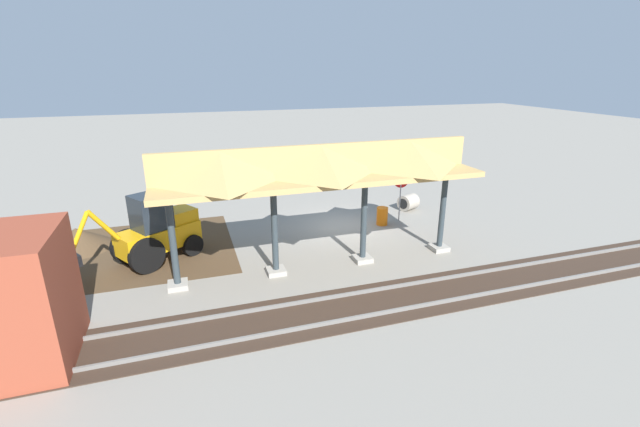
{
  "coord_description": "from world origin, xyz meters",
  "views": [
    {
      "loc": [
        7.21,
        18.69,
        7.56
      ],
      "look_at": [
        1.86,
        2.27,
        1.6
      ],
      "focal_mm": 24.0,
      "sensor_mm": 36.0,
      "label": 1
    }
  ],
  "objects": [
    {
      "name": "ground_plane",
      "position": [
        0.0,
        0.0,
        0.0
      ],
      "size": [
        120.0,
        120.0,
        0.0
      ],
      "primitive_type": "plane",
      "color": "gray"
    },
    {
      "name": "dirt_work_zone",
      "position": [
        10.21,
        0.14,
        0.0
      ],
      "size": [
        9.5,
        7.0,
        0.01
      ],
      "primitive_type": "cube",
      "color": "#4C3823",
      "rests_on": "ground"
    },
    {
      "name": "platform_canopy",
      "position": [
        2.42,
        4.08,
        4.16
      ],
      "size": [
        12.02,
        3.2,
        4.9
      ],
      "color": "#9E998E",
      "rests_on": "ground"
    },
    {
      "name": "rail_tracks",
      "position": [
        0.0,
        7.29,
        0.03
      ],
      "size": [
        60.0,
        2.58,
        0.15
      ],
      "color": "slate",
      "rests_on": "ground"
    },
    {
      "name": "stop_sign",
      "position": [
        -3.09,
        0.22,
        1.83
      ],
      "size": [
        0.74,
        0.21,
        2.53
      ],
      "color": "gray",
      "rests_on": "ground"
    },
    {
      "name": "backhoe",
      "position": [
        8.58,
        1.41,
        1.26
      ],
      "size": [
        5.09,
        3.82,
        2.82
      ],
      "color": "orange",
      "rests_on": "ground"
    },
    {
      "name": "dirt_mound",
      "position": [
        11.95,
        -1.04,
        0.0
      ],
      "size": [
        5.85,
        5.85,
        1.83
      ],
      "primitive_type": "cone",
      "color": "#4C3823",
      "rests_on": "ground"
    },
    {
      "name": "concrete_pipe",
      "position": [
        -4.42,
        -1.24,
        0.44
      ],
      "size": [
        1.19,
        1.17,
        0.88
      ],
      "color": "#9E9384",
      "rests_on": "ground"
    },
    {
      "name": "traffic_barrel",
      "position": [
        -2.02,
        0.45,
        0.45
      ],
      "size": [
        0.56,
        0.56,
        0.9
      ],
      "primitive_type": "cylinder",
      "color": "orange",
      "rests_on": "ground"
    }
  ]
}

